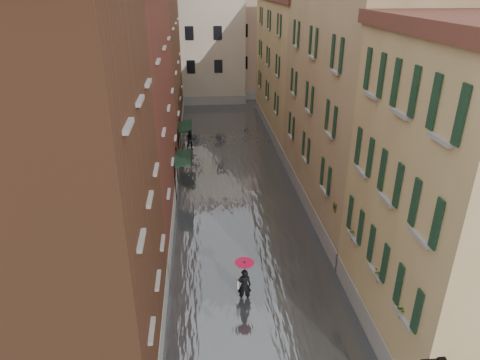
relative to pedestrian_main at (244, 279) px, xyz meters
name	(u,v)px	position (x,y,z in m)	size (l,w,h in m)	color
ground	(259,309)	(0.61, -0.56, -1.20)	(120.00, 120.00, 0.00)	slate
floodwater	(234,181)	(0.61, 12.44, -1.10)	(10.00, 60.00, 0.20)	#505559
building_left_near	(51,206)	(-6.39, -2.56, 5.30)	(6.00, 8.00, 13.00)	brown
building_left_mid	(113,115)	(-6.39, 8.44, 5.05)	(6.00, 14.00, 12.50)	brown
building_left_far	(142,58)	(-6.39, 23.44, 5.80)	(6.00, 16.00, 14.00)	brown
building_right_near	(468,206)	(7.61, -2.56, 4.55)	(6.00, 8.00, 11.50)	tan
building_right_mid	(361,104)	(7.61, 8.44, 5.30)	(6.00, 14.00, 13.00)	tan
building_right_far	(301,70)	(7.61, 23.44, 4.55)	(6.00, 16.00, 11.50)	tan
building_end_cream	(190,42)	(-2.39, 37.44, 5.30)	(12.00, 9.00, 13.00)	beige
building_end_pink	(264,44)	(6.61, 39.44, 4.80)	(10.00, 9.00, 12.00)	tan
awning_near	(182,159)	(-2.88, 11.05, 1.26)	(1.09, 2.80, 2.80)	black
awning_far	(185,127)	(-2.88, 17.81, 1.27)	(1.09, 2.96, 2.80)	black
window_planters	(367,244)	(4.73, -1.26, 2.31)	(0.59, 7.95, 0.84)	brown
pedestrian_main	(244,279)	(0.00, 0.00, 0.00)	(0.86, 0.86, 2.06)	black
pedestrian_far	(191,140)	(-2.48, 19.15, -0.31)	(0.86, 0.67, 1.78)	black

